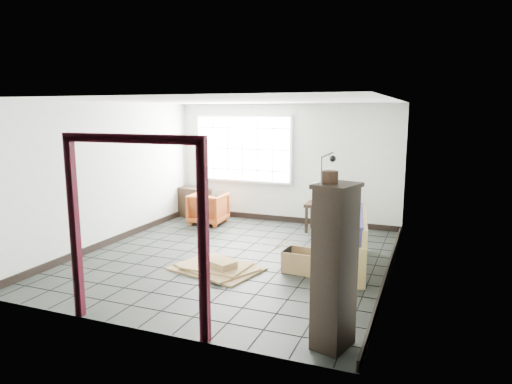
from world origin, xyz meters
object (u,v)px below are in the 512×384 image
at_px(futon_sofa, 345,247).
at_px(side_table, 320,208).
at_px(armchair, 208,207).
at_px(tall_shelf, 335,266).

distance_m(futon_sofa, side_table, 2.14).
height_order(futon_sofa, armchair, futon_sofa).
xyz_separation_m(futon_sofa, side_table, (-0.89, 1.94, 0.17)).
distance_m(futon_sofa, tall_shelf, 2.67).
bearing_deg(side_table, futon_sofa, -65.32).
height_order(futon_sofa, side_table, futon_sofa).
bearing_deg(armchair, tall_shelf, 128.18).
height_order(armchair, tall_shelf, tall_shelf).
xyz_separation_m(futon_sofa, tall_shelf, (0.35, -2.58, 0.57)).
bearing_deg(tall_shelf, armchair, 146.84).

